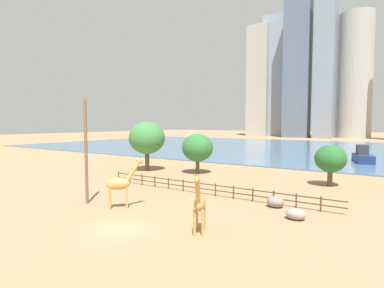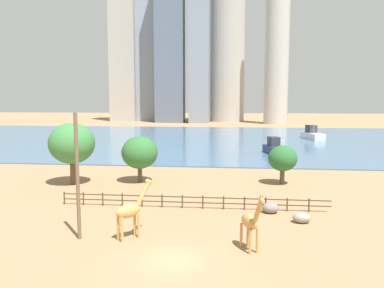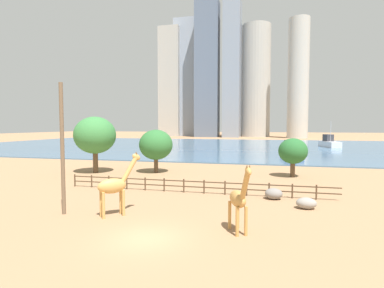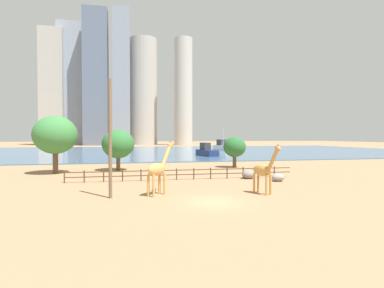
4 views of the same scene
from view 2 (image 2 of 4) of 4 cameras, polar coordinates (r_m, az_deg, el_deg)
name	(u,v)px [view 2 (image 2 of 4)]	position (r m, az deg, el deg)	size (l,w,h in m)	color
ground_plane	(218,138)	(103.76, 4.05, 0.90)	(400.00, 400.00, 0.00)	#9E7551
harbor_water	(218,139)	(100.76, 3.99, 0.79)	(180.00, 86.00, 0.20)	#476B8C
giraffe_tall	(251,222)	(26.75, 8.91, -11.68)	(1.74, 2.87, 4.35)	#C18C47
giraffe_companion	(130,210)	(29.02, -9.36, -9.95)	(2.68, 2.75, 4.56)	tan
utility_pole	(78,177)	(29.19, -17.05, -4.82)	(0.28, 0.28, 9.55)	brown
boulder_near_fence	(271,208)	(36.05, 11.88, -9.50)	(1.53, 1.29, 0.97)	gray
boulder_by_pole	(302,218)	(33.99, 16.37, -10.72)	(1.54, 1.17, 0.88)	gray
enclosure_fence	(188,201)	(36.71, -0.61, -8.62)	(26.12, 0.14, 1.30)	#4C3826
tree_left_large	(72,144)	(48.46, -17.84, 0.06)	(5.61, 5.61, 7.68)	brown
tree_center_broad	(140,153)	(47.99, -7.98, -1.31)	(4.59, 4.59, 5.91)	brown
tree_right_tall	(283,159)	(47.74, 13.65, -2.18)	(3.57, 3.57, 4.88)	brown
boat_ferry	(275,148)	(73.54, 12.51, -0.62)	(4.29, 7.73, 3.22)	navy
boat_sailboat	(312,134)	(103.81, 17.87, 1.40)	(5.03, 8.85, 7.53)	silver
skyline_tower_needle	(170,41)	(179.38, -3.40, 15.39)	(13.18, 9.07, 75.16)	slate
skyline_block_central	(147,50)	(195.78, -6.82, 14.01)	(17.40, 12.04, 71.04)	#939EAD
skyline_tower_glass	(200,41)	(178.64, 1.24, 15.48)	(9.10, 15.54, 75.45)	gray
skyline_block_left	(277,55)	(171.12, 12.79, 13.11)	(10.33, 10.33, 60.10)	#B7B2A8
skyline_block_right	(228,56)	(187.26, 5.47, 13.23)	(16.33, 16.33, 63.68)	#ADA89E
skyline_tower_short	(125,55)	(196.27, -10.12, 13.18)	(12.72, 15.43, 65.88)	#ADA89E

